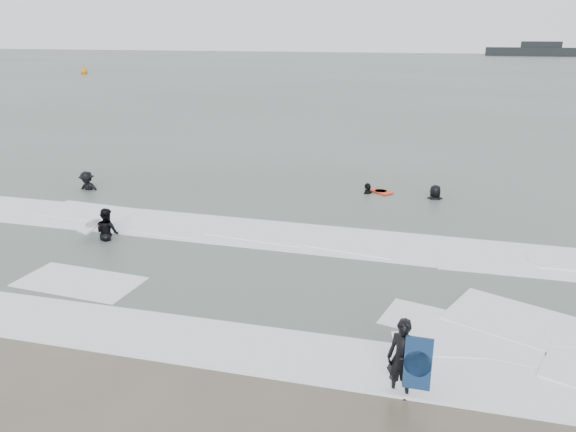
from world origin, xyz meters
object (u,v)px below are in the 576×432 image
(vessel_horizon, at_px, (540,51))
(surfer_breaker, at_px, (88,191))
(surfer_right_far, at_px, (435,200))
(buoy, at_px, (84,71))
(surfer_right_near, at_px, (368,194))
(surfer_wading, at_px, (108,240))
(surfer_centre, at_px, (399,395))

(vessel_horizon, bearing_deg, surfer_breaker, -104.45)
(surfer_right_far, relative_size, buoy, 1.07)
(surfer_right_near, xyz_separation_m, vessel_horizon, (24.79, 137.20, 1.33))
(surfer_right_near, bearing_deg, surfer_wading, -13.96)
(surfer_centre, xyz_separation_m, surfer_breaker, (-13.63, 10.40, 0.00))
(vessel_horizon, bearing_deg, surfer_right_near, -100.24)
(surfer_centre, distance_m, surfer_right_far, 12.94)
(surfer_right_near, relative_size, buoy, 0.99)
(surfer_centre, bearing_deg, surfer_right_near, 117.01)
(surfer_right_far, bearing_deg, surfer_right_near, -13.12)
(surfer_right_far, bearing_deg, vessel_horizon, -109.29)
(buoy, bearing_deg, surfer_breaker, -55.32)
(surfer_breaker, distance_m, vessel_horizon, 144.45)
(surfer_right_far, bearing_deg, surfer_breaker, 0.19)
(surfer_wading, bearing_deg, surfer_breaker, -27.88)
(surfer_right_near, xyz_separation_m, surfer_right_far, (2.65, -0.14, 0.00))
(surfer_right_near, distance_m, buoy, 73.39)
(surfer_wading, bearing_deg, vessel_horizon, -80.24)
(surfer_wading, bearing_deg, buoy, -32.65)
(surfer_right_far, height_order, vessel_horizon, vessel_horizon)
(buoy, relative_size, vessel_horizon, 0.06)
(surfer_wading, bearing_deg, surfer_right_near, -111.87)
(surfer_wading, height_order, vessel_horizon, vessel_horizon)
(vessel_horizon, bearing_deg, surfer_wading, -102.48)
(surfer_breaker, xyz_separation_m, buoy, (-38.91, 56.24, 0.42))
(surfer_centre, relative_size, surfer_wading, 0.96)
(surfer_centre, bearing_deg, surfer_right_far, 105.50)
(surfer_right_near, relative_size, surfer_right_far, 0.92)
(surfer_breaker, height_order, surfer_right_far, surfer_right_far)
(surfer_wading, xyz_separation_m, surfer_right_far, (9.89, 7.33, 0.00))
(surfer_right_far, xyz_separation_m, buoy, (-52.82, 53.71, 0.42))
(surfer_breaker, xyz_separation_m, surfer_right_near, (11.25, 2.67, 0.00))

